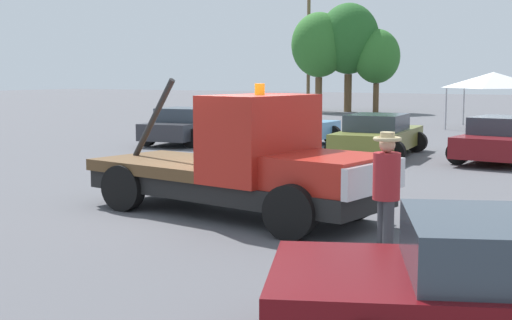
% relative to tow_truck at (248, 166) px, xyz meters
% --- Properties ---
extents(ground_plane, '(160.00, 160.00, 0.00)m').
position_rel_tow_truck_xyz_m(ground_plane, '(-0.36, 0.06, -0.95)').
color(ground_plane, '#545459').
extents(tow_truck, '(6.15, 2.88, 2.51)m').
position_rel_tow_truck_xyz_m(tow_truck, '(0.00, 0.00, 0.00)').
color(tow_truck, black).
rests_on(tow_truck, ground).
extents(person_near_truck, '(0.40, 0.40, 1.79)m').
position_rel_tow_truck_xyz_m(person_near_truck, '(3.14, -1.55, 0.11)').
color(person_near_truck, '#38383D').
rests_on(person_near_truck, ground).
extents(parked_car_charcoal, '(2.82, 4.57, 1.34)m').
position_rel_tow_truck_xyz_m(parked_car_charcoal, '(-8.83, 10.81, -0.30)').
color(parked_car_charcoal, '#2D2D33').
rests_on(parked_car_charcoal, ground).
extents(parked_car_skyblue, '(2.49, 4.38, 1.34)m').
position_rel_tow_truck_xyz_m(parked_car_skyblue, '(-4.92, 11.70, -0.30)').
color(parked_car_skyblue, '#669ED1').
rests_on(parked_car_skyblue, ground).
extents(parked_car_olive, '(2.73, 5.03, 1.34)m').
position_rel_tow_truck_xyz_m(parked_car_olive, '(-1.20, 10.31, -0.30)').
color(parked_car_olive, olive).
rests_on(parked_car_olive, ground).
extents(parked_car_maroon, '(2.71, 4.99, 1.34)m').
position_rel_tow_truck_xyz_m(parked_car_maroon, '(2.52, 10.96, -0.30)').
color(parked_car_maroon, maroon).
rests_on(parked_car_maroon, ground).
extents(canopy_tent_white, '(3.57, 3.57, 2.66)m').
position_rel_tow_truck_xyz_m(canopy_tent_white, '(-0.37, 23.88, 1.34)').
color(canopy_tent_white, '#9E9EA3').
rests_on(canopy_tent_white, ground).
extents(tree_left, '(3.74, 3.74, 6.69)m').
position_rel_tow_truck_xyz_m(tree_left, '(-13.65, 33.34, 3.54)').
color(tree_left, brown).
rests_on(tree_left, ground).
extents(tree_center, '(3.10, 3.10, 5.53)m').
position_rel_tow_truck_xyz_m(tree_center, '(-10.01, 34.58, 2.77)').
color(tree_center, brown).
rests_on(tree_center, ground).
extents(tree_right, '(4.09, 4.09, 7.30)m').
position_rel_tow_truck_xyz_m(tree_right, '(-11.92, 34.35, 3.95)').
color(tree_right, brown).
rests_on(tree_right, ground).
extents(utility_pole, '(2.20, 0.24, 10.41)m').
position_rel_tow_truck_xyz_m(utility_pole, '(-15.29, 35.17, 4.52)').
color(utility_pole, brown).
rests_on(utility_pole, ground).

